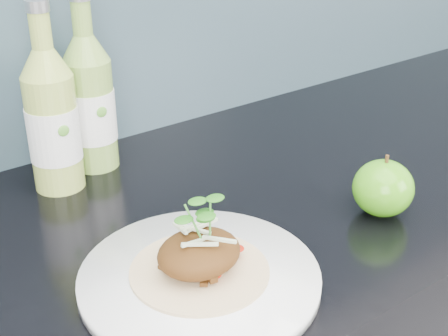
{
  "coord_description": "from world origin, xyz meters",
  "views": [
    {
      "loc": [
        -0.38,
        1.08,
        1.34
      ],
      "look_at": [
        0.03,
        1.62,
        1.0
      ],
      "focal_mm": 50.0,
      "sensor_mm": 36.0,
      "label": 1
    }
  ],
  "objects_px": {
    "cider_bottle_left": "(52,121)",
    "cider_bottle_right": "(90,103)",
    "dinner_plate": "(200,278)",
    "green_apple": "(383,188)"
  },
  "relations": [
    {
      "from": "dinner_plate",
      "to": "cider_bottle_left",
      "type": "relative_size",
      "value": 1.12
    },
    {
      "from": "dinner_plate",
      "to": "green_apple",
      "type": "relative_size",
      "value": 3.08
    },
    {
      "from": "cider_bottle_left",
      "to": "cider_bottle_right",
      "type": "height_order",
      "value": "same"
    },
    {
      "from": "green_apple",
      "to": "cider_bottle_left",
      "type": "height_order",
      "value": "cider_bottle_left"
    },
    {
      "from": "cider_bottle_left",
      "to": "cider_bottle_right",
      "type": "relative_size",
      "value": 1.0
    },
    {
      "from": "dinner_plate",
      "to": "cider_bottle_right",
      "type": "xyz_separation_m",
      "value": [
        0.05,
        0.35,
        0.1
      ]
    },
    {
      "from": "cider_bottle_right",
      "to": "dinner_plate",
      "type": "bearing_deg",
      "value": -74.55
    },
    {
      "from": "green_apple",
      "to": "cider_bottle_left",
      "type": "bearing_deg",
      "value": 133.17
    },
    {
      "from": "green_apple",
      "to": "cider_bottle_left",
      "type": "relative_size",
      "value": 0.36
    },
    {
      "from": "cider_bottle_left",
      "to": "dinner_plate",
      "type": "bearing_deg",
      "value": -74.7
    }
  ]
}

